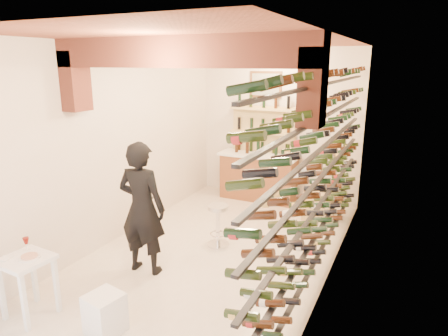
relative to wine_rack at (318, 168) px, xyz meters
name	(u,v)px	position (x,y,z in m)	size (l,w,h in m)	color
ground	(216,251)	(-1.53, 0.00, -1.55)	(6.00, 6.00, 0.00)	beige
room_shell	(207,111)	(-1.53, -0.26, 0.70)	(3.52, 6.02, 3.21)	beige
wine_rack	(318,168)	(0.00, 0.00, 0.00)	(0.32, 5.70, 2.56)	black
back_counter	(258,175)	(-1.83, 2.65, -1.02)	(1.70, 0.62, 1.29)	brown
back_shelving	(263,145)	(-1.83, 2.89, -0.38)	(1.40, 0.31, 2.73)	#D3B876
tasting_table	(27,268)	(-2.76, -2.40, -0.94)	(0.55, 0.55, 0.91)	white
white_stool	(105,313)	(-1.77, -2.25, -1.32)	(0.36, 0.36, 0.45)	white
person	(142,208)	(-2.19, -0.95, -0.60)	(0.69, 0.45, 1.89)	black
chrome_barstool	(218,222)	(-1.60, 0.22, -1.15)	(0.36, 0.36, 0.69)	silver
crate_lower	(318,210)	(-0.39, 2.07, -1.38)	(0.57, 0.40, 0.34)	tan
crate_upper	(319,195)	(-0.39, 2.07, -1.06)	(0.48, 0.33, 0.28)	tan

